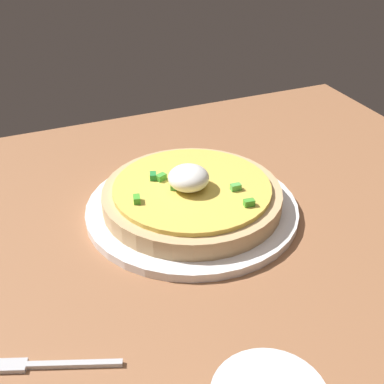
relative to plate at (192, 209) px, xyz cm
name	(u,v)px	position (x,y,z in cm)	size (l,w,h in cm)	color
dining_table	(185,274)	(5.06, 9.87, -1.57)	(97.49, 84.88, 2.04)	#8F5C3C
plate	(192,209)	(0.00, 0.00, 0.00)	(27.37, 27.37, 1.10)	white
pizza	(192,195)	(0.04, 0.02, 2.13)	(22.93, 22.93, 5.95)	tan
fork	(47,365)	(21.63, 17.74, -0.30)	(11.01, 5.02, 0.50)	#B7B7BC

